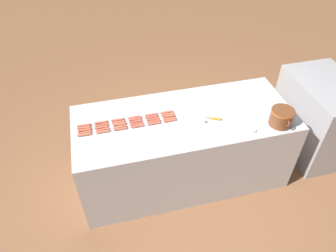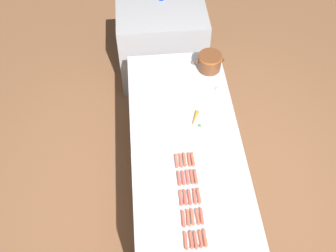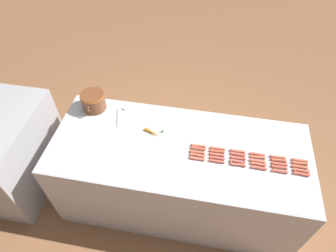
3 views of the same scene
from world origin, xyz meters
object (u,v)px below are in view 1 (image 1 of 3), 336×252
hot_dog_22 (154,121)px  carrot (212,118)px  hot_dog_8 (119,122)px  hot_dog_28 (154,123)px  hot_dog_1 (101,122)px  hot_dog_11 (167,114)px  hot_dog_3 (134,117)px  hot_dog_9 (135,119)px  hot_dog_29 (170,120)px  hot_dog_14 (120,124)px  back_cabinet (318,117)px  hot_dog_18 (85,132)px  hot_dog_23 (169,118)px  serving_spoon (253,127)px  hot_dog_15 (136,122)px  hot_dog_4 (151,115)px  hot_dog_20 (120,127)px  hot_dog_26 (121,129)px  hot_dog_7 (102,125)px  hot_dog_0 (84,125)px  bean_pot (282,116)px  hot_dog_17 (169,116)px  hot_dog_19 (102,130)px  hot_dog_25 (103,132)px  hot_dog_12 (85,130)px  hot_dog_2 (118,120)px  hot_dog_5 (167,112)px  hot_dog_21 (137,124)px  hot_dog_27 (137,126)px  hot_dog_16 (153,119)px  hot_dog_24 (85,135)px  hot_dog_10 (152,117)px

hot_dog_22 → carrot: 0.56m
hot_dog_8 → hot_dog_28: (0.10, 0.33, 0.00)m
hot_dog_1 → hot_dog_11: size_ratio=1.00×
hot_dog_3 → hot_dog_9: same height
hot_dog_8 → hot_dog_29: bearing=78.8°
hot_dog_14 → back_cabinet: bearing=90.8°
hot_dog_28 → hot_dog_29: (-0.00, 0.16, 0.00)m
hot_dog_18 → hot_dog_23: size_ratio=1.00×
serving_spoon → carrot: size_ratio=1.55×
hot_dog_15 → hot_dog_4: bearing=110.7°
hot_dog_20 → hot_dog_26: size_ratio=1.00×
hot_dog_3 → hot_dog_26: same height
hot_dog_7 → back_cabinet: bearing=90.0°
hot_dog_0 → bean_pot: 1.88m
hot_dog_17 → back_cabinet: bearing=91.0°
hot_dog_8 → hot_dog_19: same height
hot_dog_25 → hot_dog_19: bearing=-173.8°
hot_dog_18 → hot_dog_8: bearing=101.5°
hot_dog_12 → hot_dog_26: bearing=78.6°
hot_dog_2 → hot_dog_3: bearing=89.5°
hot_dog_5 → hot_dog_29: size_ratio=1.00×
hot_dog_18 → hot_dog_19: (0.00, 0.16, 0.00)m
hot_dog_18 → hot_dog_19: same height
hot_dog_21 → hot_dog_25: (0.03, -0.32, 0.00)m
hot_dog_26 → hot_dog_27: same height
hot_dog_20 → hot_dog_17: bearing=94.4°
hot_dog_21 → hot_dog_26: size_ratio=1.00×
hot_dog_15 → hot_dog_29: bearing=78.6°
hot_dog_7 → hot_dog_17: (0.03, 0.65, 0.00)m
hot_dog_12 → hot_dog_16: same height
hot_dog_11 → hot_dog_16: (0.03, -0.15, 0.00)m
hot_dog_28 → back_cabinet: bearing=92.8°
hot_dog_9 → serving_spoon: hot_dog_9 is taller
hot_dog_5 → hot_dog_28: size_ratio=1.00×
hot_dog_3 → hot_dog_27: same height
hot_dog_24 → hot_dog_28: (0.00, 0.66, 0.00)m
hot_dog_21 → hot_dog_10: bearing=112.2°
hot_dog_25 → carrot: 1.05m
hot_dog_16 → hot_dog_24: size_ratio=1.00×
hot_dog_5 → hot_dog_10: 0.16m
hot_dog_2 → bean_pot: bearing=74.3°
hot_dog_20 → hot_dog_15: bearing=103.5°
hot_dog_19 → hot_dog_21: same height
hot_dog_0 → hot_dog_24: same height
hot_dog_23 → carrot: (0.10, 0.40, 0.00)m
hot_dog_4 → serving_spoon: bearing=65.3°
hot_dog_10 → hot_dog_25: (0.10, -0.49, 0.00)m
back_cabinet → hot_dog_16: bearing=-89.0°
hot_dog_10 → bean_pot: bearing=71.8°
hot_dog_1 → hot_dog_8: size_ratio=1.00×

